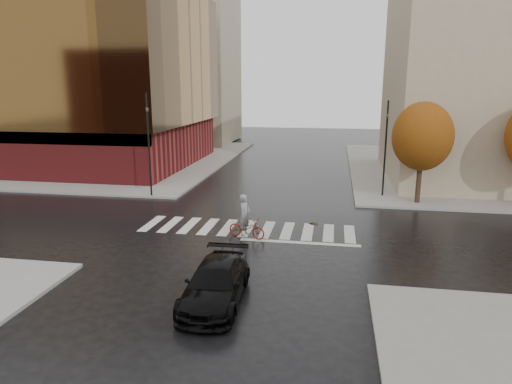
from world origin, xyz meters
The scene contains 13 objects.
ground centered at (0.00, 0.00, 0.00)m, with size 120.00×120.00×0.00m, color black.
sidewalk_nw centered at (-21.00, 21.00, 0.07)m, with size 30.00×30.00×0.15m, color gray.
crosswalk centered at (0.00, 0.50, 0.01)m, with size 12.00×3.00×0.01m, color silver.
office_glass centered at (-22.00, 17.99, 8.28)m, with size 27.00×19.00×16.00m.
building_ne_tan centered at (17.00, 17.00, 9.15)m, with size 16.00×16.00×18.00m, color tan.
building_nw_far centered at (-16.00, 37.00, 10.15)m, with size 14.00×12.00×20.00m, color tan.
tree_ne_a centered at (10.00, 7.40, 4.46)m, with size 3.80×3.80×6.50m.
sedan centered at (0.50, -8.13, 0.71)m, with size 2.00×4.92×1.43m, color black.
cyclist centered at (0.23, -1.00, 0.78)m, with size 2.13×1.25×2.28m.
traffic_light_nw centered at (-7.92, 6.30, 4.10)m, with size 0.19×0.16×7.00m.
traffic_light_ne centered at (7.95, 9.00, 3.77)m, with size 0.14×0.17×6.50m.
fire_hydrant centered at (-10.00, 10.00, 0.60)m, with size 0.29×0.29×0.83m.
manhole centered at (3.54, 2.00, 0.01)m, with size 0.54×0.54×0.01m, color #3E3416.
Camera 1 is at (4.53, -22.87, 7.71)m, focal length 32.00 mm.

